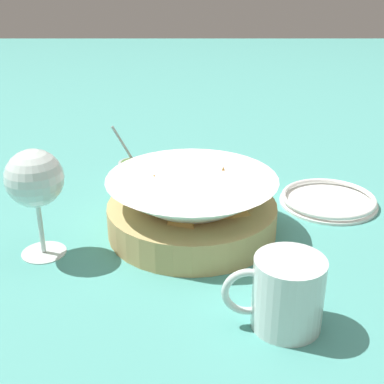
# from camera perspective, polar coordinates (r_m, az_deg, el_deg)

# --- Properties ---
(ground_plane) EXTENTS (4.00, 4.00, 0.00)m
(ground_plane) POSITION_cam_1_polar(r_m,az_deg,el_deg) (0.88, 1.65, -3.46)
(ground_plane) COLOR teal
(food_basket) EXTENTS (0.26, 0.26, 0.10)m
(food_basket) POSITION_cam_1_polar(r_m,az_deg,el_deg) (0.83, 0.01, -1.77)
(food_basket) COLOR tan
(food_basket) RESTS_ON ground_plane
(sauce_cup) EXTENTS (0.07, 0.06, 0.11)m
(sauce_cup) POSITION_cam_1_polar(r_m,az_deg,el_deg) (1.03, -6.26, 2.26)
(sauce_cup) COLOR #B7B7BC
(sauce_cup) RESTS_ON ground_plane
(wine_glass) EXTENTS (0.08, 0.08, 0.16)m
(wine_glass) POSITION_cam_1_polar(r_m,az_deg,el_deg) (0.78, -16.43, 1.10)
(wine_glass) COLOR silver
(wine_glass) RESTS_ON ground_plane
(beer_mug) EXTENTS (0.12, 0.08, 0.09)m
(beer_mug) POSITION_cam_1_polar(r_m,az_deg,el_deg) (0.65, 10.03, -10.82)
(beer_mug) COLOR silver
(beer_mug) RESTS_ON ground_plane
(side_plate) EXTENTS (0.17, 0.17, 0.01)m
(side_plate) POSITION_cam_1_polar(r_m,az_deg,el_deg) (0.97, 14.34, -0.80)
(side_plate) COLOR white
(side_plate) RESTS_ON ground_plane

